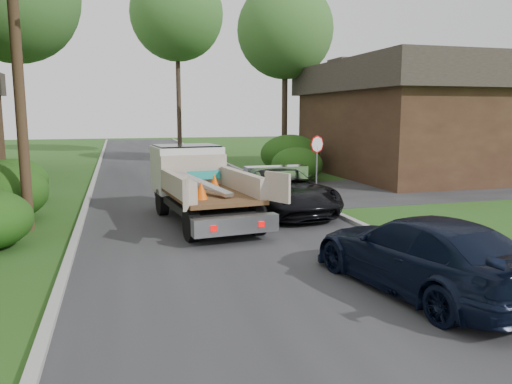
{
  "coord_description": "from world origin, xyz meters",
  "views": [
    {
      "loc": [
        -2.92,
        -10.55,
        3.4
      ],
      "look_at": [
        0.8,
        2.8,
        1.2
      ],
      "focal_mm": 35.0,
      "sensor_mm": 36.0,
      "label": 1
    }
  ],
  "objects": [
    {
      "name": "ground",
      "position": [
        0.0,
        0.0,
        0.0
      ],
      "size": [
        120.0,
        120.0,
        0.0
      ],
      "primitive_type": "plane",
      "color": "#284D16",
      "rests_on": "ground"
    },
    {
      "name": "road",
      "position": [
        0.0,
        10.0,
        0.0
      ],
      "size": [
        8.0,
        90.0,
        0.02
      ],
      "primitive_type": "cube",
      "color": "#28282B",
      "rests_on": "ground"
    },
    {
      "name": "side_street",
      "position": [
        12.0,
        9.0,
        0.01
      ],
      "size": [
        16.0,
        7.0,
        0.02
      ],
      "primitive_type": "cube",
      "color": "#28282B",
      "rests_on": "ground"
    },
    {
      "name": "curb_left",
      "position": [
        -4.1,
        10.0,
        0.06
      ],
      "size": [
        0.2,
        90.0,
        0.12
      ],
      "primitive_type": "cube",
      "color": "#9E9E99",
      "rests_on": "ground"
    },
    {
      "name": "curb_right",
      "position": [
        4.1,
        10.0,
        0.06
      ],
      "size": [
        0.2,
        90.0,
        0.12
      ],
      "primitive_type": "cube",
      "color": "#9E9E99",
      "rests_on": "ground"
    },
    {
      "name": "stop_sign",
      "position": [
        5.2,
        9.0,
        1.78
      ],
      "size": [
        0.71,
        0.32,
        2.48
      ],
      "color": "slate",
      "rests_on": "ground"
    },
    {
      "name": "utility_pole",
      "position": [
        -5.48,
        4.98,
        5.17
      ],
      "size": [
        2.42,
        1.25,
        10.0
      ],
      "color": "#382619",
      "rests_on": "ground"
    },
    {
      "name": "house_right",
      "position": [
        13.0,
        14.0,
        3.16
      ],
      "size": [
        9.72,
        12.96,
        6.2
      ],
      "rotation": [
        0.0,
        0.0,
        1.57
      ],
      "color": "#362016",
      "rests_on": "ground"
    },
    {
      "name": "hedge_left_b",
      "position": [
        -6.5,
        6.5,
        0.94
      ],
      "size": [
        2.86,
        2.86,
        1.87
      ],
      "primitive_type": "ellipsoid",
      "color": "#16420F",
      "rests_on": "ground"
    },
    {
      "name": "hedge_left_c",
      "position": [
        -6.8,
        10.0,
        0.85
      ],
      "size": [
        2.6,
        2.6,
        1.7
      ],
      "primitive_type": "ellipsoid",
      "color": "#16420F",
      "rests_on": "ground"
    },
    {
      "name": "hedge_right_a",
      "position": [
        5.8,
        13.0,
        0.85
      ],
      "size": [
        2.6,
        2.6,
        1.7
      ],
      "primitive_type": "ellipsoid",
      "color": "#16420F",
      "rests_on": "ground"
    },
    {
      "name": "hedge_right_b",
      "position": [
        6.5,
        16.0,
        1.1
      ],
      "size": [
        3.38,
        3.38,
        2.21
      ],
      "primitive_type": "ellipsoid",
      "color": "#16420F",
      "rests_on": "ground"
    },
    {
      "name": "tree_right_far",
      "position": [
        7.5,
        20.0,
        8.48
      ],
      "size": [
        6.0,
        6.0,
        11.5
      ],
      "color": "#2D2119",
      "rests_on": "ground"
    },
    {
      "name": "tree_center_far",
      "position": [
        2.0,
        30.0,
        10.98
      ],
      "size": [
        7.2,
        7.2,
        14.6
      ],
      "color": "#2D2119",
      "rests_on": "ground"
    },
    {
      "name": "flatbed_truck",
      "position": [
        -0.49,
        5.44,
        1.26
      ],
      "size": [
        3.21,
        6.36,
        2.32
      ],
      "rotation": [
        0.0,
        0.0,
        0.11
      ],
      "color": "black",
      "rests_on": "ground"
    },
    {
      "name": "black_pickup",
      "position": [
        2.4,
        5.56,
        0.77
      ],
      "size": [
        3.17,
        5.78,
        1.54
      ],
      "primitive_type": "imported",
      "rotation": [
        0.0,
        0.0,
        0.12
      ],
      "color": "black",
      "rests_on": "ground"
    },
    {
      "name": "navy_suv",
      "position": [
        2.6,
        -2.5,
        0.73
      ],
      "size": [
        2.83,
        5.33,
        1.47
      ],
      "primitive_type": "imported",
      "rotation": [
        0.0,
        0.0,
        3.3
      ],
      "color": "black",
      "rests_on": "ground"
    }
  ]
}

